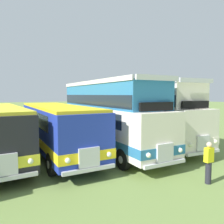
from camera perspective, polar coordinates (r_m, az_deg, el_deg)
bus_sixth_in_row at (r=13.86m, az=-14.20°, el=-3.44°), size 2.73×10.38×2.99m
bus_seventh_in_row at (r=14.54m, az=-1.21°, el=-0.52°), size 2.66×11.15×4.52m
bus_eighth_in_row at (r=16.31m, az=9.11°, el=-0.04°), size 2.93×10.26×4.52m
marshal_person at (r=10.00m, az=23.76°, el=-11.86°), size 0.36×0.24×1.73m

